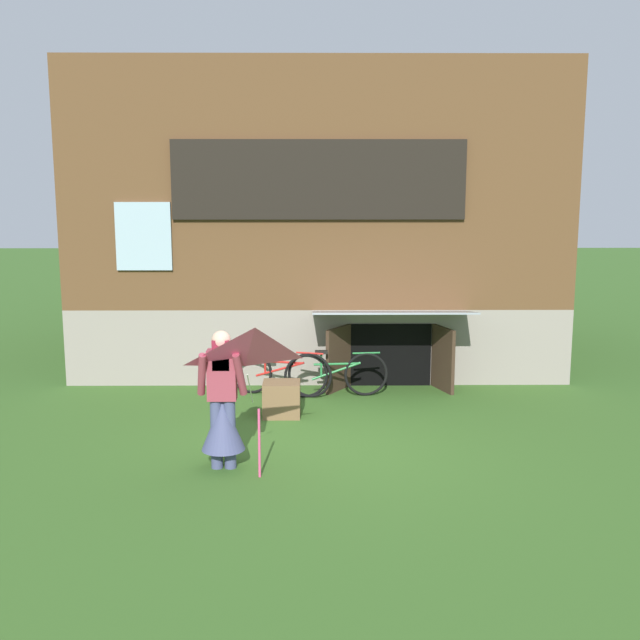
{
  "coord_description": "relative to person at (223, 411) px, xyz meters",
  "views": [
    {
      "loc": [
        -0.08,
        -9.77,
        3.4
      ],
      "look_at": [
        0.0,
        0.87,
        1.5
      ],
      "focal_mm": 44.01,
      "sensor_mm": 36.0,
      "label": 1
    }
  ],
  "objects": [
    {
      "name": "ground_plane",
      "position": [
        1.16,
        0.83,
        -0.71
      ],
      "size": [
        60.0,
        60.0,
        0.0
      ],
      "primitive_type": "plane",
      "color": "#386023"
    },
    {
      "name": "log_house",
      "position": [
        1.16,
        6.5,
        1.97
      ],
      "size": [
        8.47,
        6.47,
        5.36
      ],
      "color": "gray",
      "rests_on": "ground_plane"
    },
    {
      "name": "kite",
      "position": [
        0.44,
        -0.6,
        0.65
      ],
      "size": [
        1.19,
        1.22,
        1.67
      ],
      "color": "#E54C7F",
      "rests_on": "ground_plane"
    },
    {
      "name": "bicycle_green",
      "position": [
        1.43,
        3.13,
        -0.34
      ],
      "size": [
        1.66,
        0.21,
        0.76
      ],
      "rotation": [
        0.0,
        0.0,
        0.1
      ],
      "color": "black",
      "rests_on": "ground_plane"
    },
    {
      "name": "person",
      "position": [
        0.0,
        0.0,
        0.0
      ],
      "size": [
        0.61,
        0.53,
        1.68
      ],
      "rotation": [
        0.0,
        0.0,
        -0.32
      ],
      "color": "#474C75",
      "rests_on": "ground_plane"
    },
    {
      "name": "wooden_crate",
      "position": [
        0.61,
        2.1,
        -0.45
      ],
      "size": [
        0.54,
        0.46,
        0.51
      ],
      "primitive_type": "cube",
      "color": "brown",
      "rests_on": "ground_plane"
    },
    {
      "name": "bicycle_red",
      "position": [
        0.54,
        3.21,
        -0.33
      ],
      "size": [
        1.66,
        0.47,
        0.78
      ],
      "rotation": [
        0.0,
        0.0,
        -0.25
      ],
      "color": "black",
      "rests_on": "ground_plane"
    }
  ]
}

